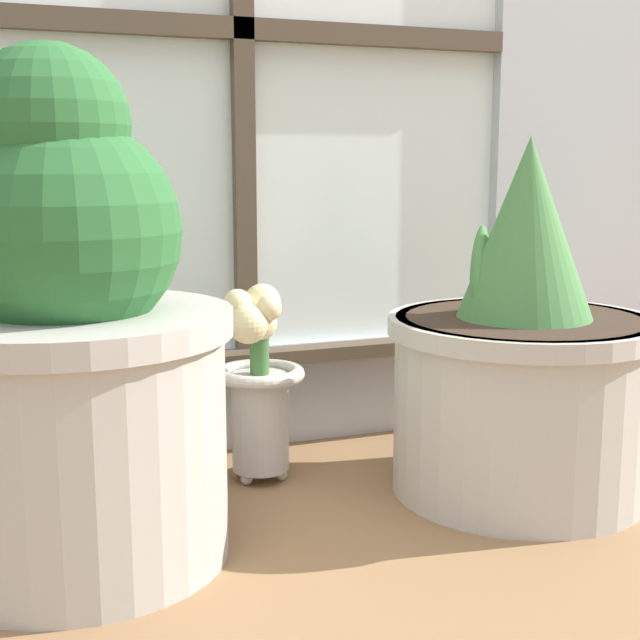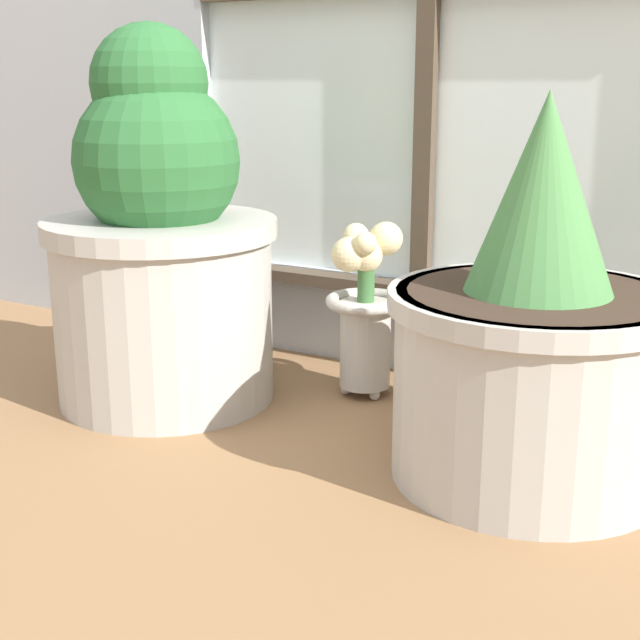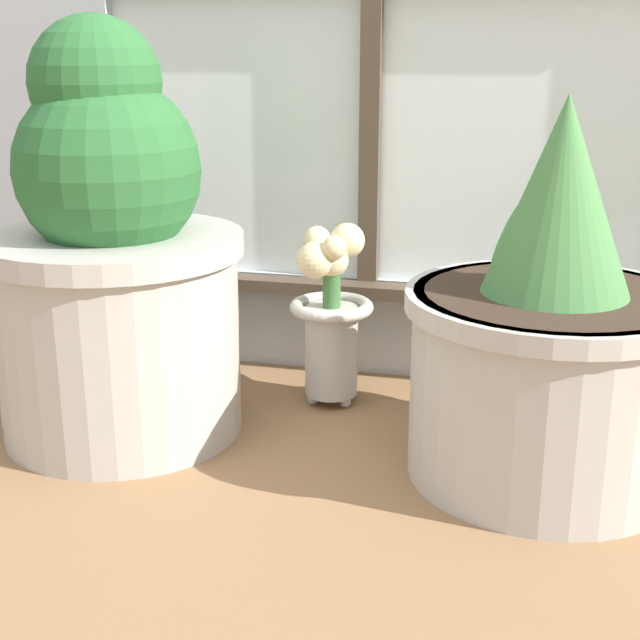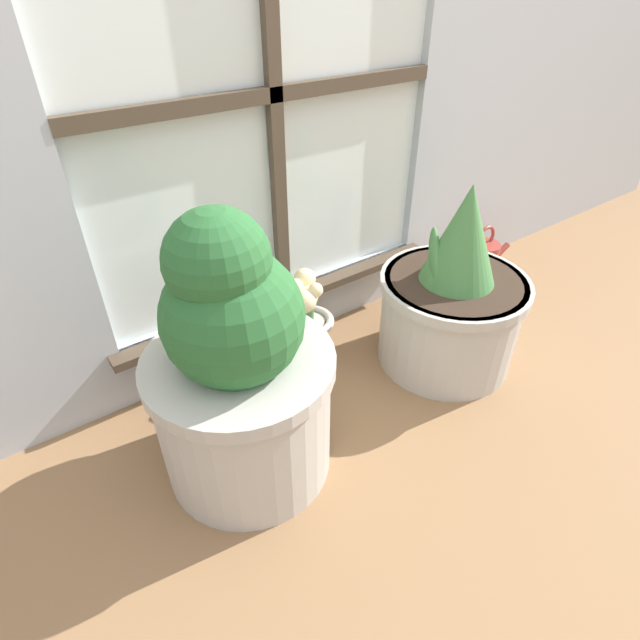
# 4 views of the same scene
# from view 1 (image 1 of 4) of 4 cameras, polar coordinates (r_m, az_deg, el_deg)

# --- Properties ---
(ground_plane) EXTENTS (10.00, 10.00, 0.00)m
(ground_plane) POSITION_cam_1_polar(r_m,az_deg,el_deg) (1.08, 6.05, -18.48)
(ground_plane) COLOR olive
(potted_plant_left) EXTENTS (0.41, 0.41, 0.66)m
(potted_plant_left) POSITION_cam_1_polar(r_m,az_deg,el_deg) (1.17, -15.66, -1.63)
(potted_plant_left) COLOR #B7B2A8
(potted_plant_left) RESTS_ON ground_plane
(potted_plant_right) EXTENTS (0.42, 0.42, 0.55)m
(potted_plant_right) POSITION_cam_1_polar(r_m,az_deg,el_deg) (1.41, 12.77, -2.76)
(potted_plant_right) COLOR #B7B2A8
(potted_plant_right) RESTS_ON ground_plane
(flower_vase) EXTENTS (0.15, 0.15, 0.32)m
(flower_vase) POSITION_cam_1_polar(r_m,az_deg,el_deg) (1.44, -3.96, -3.82)
(flower_vase) COLOR #BCB7AD
(flower_vase) RESTS_ON ground_plane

